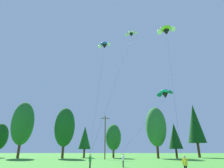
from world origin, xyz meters
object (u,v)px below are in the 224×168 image
(kite_flyer_near, at_px, (90,160))
(parafoil_kite_low_white, at_px, (131,34))
(parafoil_kite_mid_teal, at_px, (165,93))
(parafoil_kite_far_lime_white, at_px, (166,30))
(kite_flyer_mid, at_px, (123,159))
(utility_pole, at_px, (105,136))
(parafoil_kite_high_blue_white, at_px, (104,45))
(kite_flyer_far, at_px, (185,164))

(kite_flyer_near, height_order, parafoil_kite_low_white, parafoil_kite_low_white)
(parafoil_kite_mid_teal, bearing_deg, parafoil_kite_far_lime_white, -97.87)
(kite_flyer_mid, xyz_separation_m, parafoil_kite_low_white, (2.41, 6.66, 23.72))
(kite_flyer_mid, height_order, parafoil_kite_far_lime_white, parafoil_kite_far_lime_white)
(utility_pole, bearing_deg, kite_flyer_mid, -80.33)
(kite_flyer_mid, relative_size, parafoil_kite_mid_teal, 0.13)
(utility_pole, xyz_separation_m, parafoil_kite_high_blue_white, (0.20, -11.94, 17.49))
(parafoil_kite_high_blue_white, xyz_separation_m, parafoil_kite_mid_teal, (12.42, 2.93, -9.68))
(kite_flyer_near, bearing_deg, parafoil_kite_mid_teal, 44.98)
(kite_flyer_far, height_order, parafoil_kite_mid_teal, parafoil_kite_mid_teal)
(kite_flyer_mid, xyz_separation_m, parafoil_kite_mid_teal, (9.26, 10.71, 12.06))
(parafoil_kite_high_blue_white, bearing_deg, kite_flyer_far, -61.76)
(kite_flyer_mid, bearing_deg, parafoil_kite_high_blue_white, 112.11)
(kite_flyer_far, distance_m, parafoil_kite_far_lime_white, 23.03)
(kite_flyer_near, relative_size, parafoil_kite_high_blue_white, 0.08)
(kite_flyer_mid, height_order, parafoil_kite_high_blue_white, parafoil_kite_high_blue_white)
(kite_flyer_mid, bearing_deg, kite_flyer_far, -56.38)
(parafoil_kite_far_lime_white, bearing_deg, parafoil_kite_high_blue_white, 150.44)
(parafoil_kite_high_blue_white, relative_size, parafoil_kite_mid_teal, 1.76)
(parafoil_kite_far_lime_white, bearing_deg, kite_flyer_mid, -169.67)
(parafoil_kite_high_blue_white, distance_m, parafoil_kite_far_lime_white, 12.84)
(utility_pole, distance_m, parafoil_kite_far_lime_white, 27.16)
(utility_pole, relative_size, parafoil_kite_low_white, 0.41)
(kite_flyer_mid, bearing_deg, kite_flyer_near, -147.48)
(parafoil_kite_low_white, bearing_deg, parafoil_kite_mid_teal, 30.57)
(utility_pole, relative_size, parafoil_kite_high_blue_white, 0.45)
(kite_flyer_near, relative_size, parafoil_kite_far_lime_white, 0.08)
(parafoil_kite_high_blue_white, height_order, parafoil_kite_low_white, parafoil_kite_low_white)
(parafoil_kite_far_lime_white, bearing_deg, utility_pole, 121.85)
(kite_flyer_near, xyz_separation_m, parafoil_kite_mid_teal, (13.28, 13.27, 12.07))
(kite_flyer_far, bearing_deg, utility_pole, 107.36)
(parafoil_kite_mid_teal, bearing_deg, utility_pole, 144.48)
(parafoil_kite_far_lime_white, bearing_deg, kite_flyer_far, -105.98)
(kite_flyer_far, bearing_deg, parafoil_kite_low_white, 101.12)
(kite_flyer_far, distance_m, parafoil_kite_high_blue_white, 28.13)
(utility_pole, relative_size, kite_flyer_near, 5.90)
(utility_pole, bearing_deg, parafoil_kite_far_lime_white, -58.15)
(parafoil_kite_high_blue_white, bearing_deg, utility_pole, 90.97)
(parafoil_kite_mid_teal, relative_size, parafoil_kite_far_lime_white, 0.60)
(kite_flyer_mid, relative_size, parafoil_kite_far_lime_white, 0.08)
(kite_flyer_near, relative_size, parafoil_kite_mid_teal, 0.13)
(kite_flyer_near, bearing_deg, kite_flyer_mid, 32.52)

